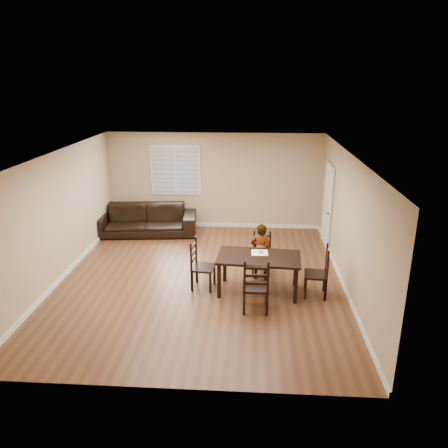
% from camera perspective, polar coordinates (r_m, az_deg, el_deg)
% --- Properties ---
extents(ground, '(7.00, 7.00, 0.00)m').
position_cam_1_polar(ground, '(9.51, -2.98, -7.18)').
color(ground, brown).
rests_on(ground, ground).
extents(room, '(6.04, 7.04, 2.72)m').
position_cam_1_polar(room, '(9.04, -2.82, 3.66)').
color(room, tan).
rests_on(room, ground).
extents(dining_table, '(1.71, 1.05, 0.77)m').
position_cam_1_polar(dining_table, '(8.74, 4.58, -4.75)').
color(dining_table, black).
rests_on(dining_table, ground).
extents(chair_near, '(0.43, 0.40, 0.91)m').
position_cam_1_polar(chair_near, '(9.79, 4.95, -3.79)').
color(chair_near, black).
rests_on(chair_near, ground).
extents(chair_far, '(0.49, 0.45, 1.06)m').
position_cam_1_polar(chair_far, '(8.03, 4.18, -8.53)').
color(chair_far, black).
rests_on(chair_far, ground).
extents(chair_left, '(0.49, 0.52, 1.04)m').
position_cam_1_polar(chair_left, '(8.98, -3.50, -5.50)').
color(chair_left, black).
rests_on(chair_left, ground).
extents(chair_right, '(0.48, 0.51, 1.04)m').
position_cam_1_polar(chair_right, '(8.84, 12.73, -6.36)').
color(chair_right, black).
rests_on(chair_right, ground).
extents(child, '(0.51, 0.39, 1.25)m').
position_cam_1_polar(child, '(9.31, 4.83, -3.62)').
color(child, gray).
rests_on(child, ground).
extents(napkin, '(0.33, 0.33, 0.00)m').
position_cam_1_polar(napkin, '(8.87, 4.68, -3.74)').
color(napkin, white).
rests_on(napkin, dining_table).
extents(donut, '(0.10, 0.10, 0.03)m').
position_cam_1_polar(donut, '(8.86, 4.81, -3.63)').
color(donut, '#BD8644').
rests_on(donut, napkin).
extents(sofa, '(2.86, 1.35, 0.81)m').
position_cam_1_polar(sofa, '(12.21, -10.22, 0.55)').
color(sofa, black).
rests_on(sofa, ground).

